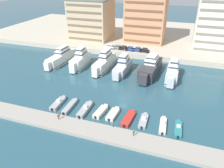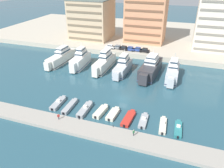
{
  "view_description": "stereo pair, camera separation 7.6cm",
  "coord_description": "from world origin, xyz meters",
  "views": [
    {
      "loc": [
        14.52,
        -52.12,
        32.81
      ],
      "look_at": [
        -4.41,
        2.85,
        2.5
      ],
      "focal_mm": 35.0,
      "sensor_mm": 36.0,
      "label": 1
    },
    {
      "loc": [
        14.59,
        -52.1,
        32.81
      ],
      "look_at": [
        -4.41,
        2.85,
        2.5
      ],
      "focal_mm": 35.0,
      "sensor_mm": 36.0,
      "label": 2
    }
  ],
  "objects": [
    {
      "name": "motorboat_cream_right",
      "position": [
        12.51,
        -9.34,
        0.41
      ],
      "size": [
        1.89,
        6.81,
        1.32
      ],
      "color": "beige",
      "rests_on": "ground"
    },
    {
      "name": "car_blue_center_left",
      "position": [
        -7.45,
        35.47,
        3.08
      ],
      "size": [
        4.23,
        2.2,
        1.8
      ],
      "color": "#28428E",
      "rests_on": "quay_promenade"
    },
    {
      "name": "yacht_ivory_far_left",
      "position": [
        -31.07,
        18.38,
        2.32
      ],
      "size": [
        4.8,
        18.78,
        8.0
      ],
      "color": "silver",
      "rests_on": "ground"
    },
    {
      "name": "motorboat_cream_center_left",
      "position": [
        -3.37,
        -9.04,
        0.52
      ],
      "size": [
        2.39,
        6.42,
        1.04
      ],
      "color": "beige",
      "rests_on": "ground"
    },
    {
      "name": "pedestrian_mid_deck",
      "position": [
        6.94,
        -15.65,
        1.79
      ],
      "size": [
        0.41,
        0.56,
        1.63
      ],
      "color": "#4C515B",
      "rests_on": "pier_dock"
    },
    {
      "name": "car_white_far_left",
      "position": [
        -16.6,
        35.46,
        3.08
      ],
      "size": [
        4.17,
        2.07,
        1.8
      ],
      "color": "white",
      "rests_on": "quay_promenade"
    },
    {
      "name": "car_blue_center",
      "position": [
        -4.18,
        35.7,
        3.08
      ],
      "size": [
        4.19,
        2.11,
        1.8
      ],
      "color": "#28428E",
      "rests_on": "quay_promenade"
    },
    {
      "name": "car_black_center_right",
      "position": [
        -1.1,
        35.49,
        3.08
      ],
      "size": [
        4.22,
        2.17,
        1.8
      ],
      "color": "black",
      "rests_on": "quay_promenade"
    },
    {
      "name": "apartment_block_left",
      "position": [
        -4.62,
        52.52,
        15.89
      ],
      "size": [
        18.45,
        14.97,
        29.46
      ],
      "color": "tan",
      "rests_on": "quay_promenade"
    },
    {
      "name": "car_grey_left",
      "position": [
        -13.19,
        35.86,
        3.08
      ],
      "size": [
        4.15,
        2.03,
        1.8
      ],
      "color": "slate",
      "rests_on": "quay_promenade"
    },
    {
      "name": "motorboat_teal_far_right",
      "position": [
        16.02,
        -9.47,
        0.39
      ],
      "size": [
        1.84,
        6.7,
        1.25
      ],
      "color": "teal",
      "rests_on": "ground"
    },
    {
      "name": "yacht_silver_center_left",
      "position": [
        -5.31,
        17.28,
        2.32
      ],
      "size": [
        3.94,
        15.5,
        8.27
      ],
      "color": "silver",
      "rests_on": "ground"
    },
    {
      "name": "yacht_white_left",
      "position": [
        -22.14,
        17.29,
        2.7
      ],
      "size": [
        4.41,
        14.96,
        9.04
      ],
      "color": "white",
      "rests_on": "ground"
    },
    {
      "name": "pedestrian_near_edge",
      "position": [
        -11.58,
        -15.78,
        1.75
      ],
      "size": [
        0.45,
        0.46,
        1.56
      ],
      "color": "#282D3D",
      "rests_on": "pier_dock"
    },
    {
      "name": "apartment_block_mid_left",
      "position": [
        25.01,
        49.25,
        13.33
      ],
      "size": [
        15.33,
        13.15,
        24.31
      ],
      "color": "silver",
      "rests_on": "quay_promenade"
    },
    {
      "name": "motorboat_grey_mid_right",
      "position": [
        7.82,
        -9.06,
        0.39
      ],
      "size": [
        1.91,
        6.39,
        1.24
      ],
      "color": "#9EA3A8",
      "rests_on": "ground"
    },
    {
      "name": "yacht_ivory_mid_left",
      "position": [
        -12.77,
        18.37,
        2.58
      ],
      "size": [
        3.99,
        17.73,
        8.76
      ],
      "color": "silver",
      "rests_on": "ground"
    },
    {
      "name": "motorboat_grey_left",
      "position": [
        -12.15,
        -9.42,
        0.46
      ],
      "size": [
        1.77,
        7.73,
        0.92
      ],
      "color": "#9EA3A8",
      "rests_on": "ground"
    },
    {
      "name": "motorboat_red_center_right",
      "position": [
        4.15,
        -9.41,
        0.42
      ],
      "size": [
        2.4,
        7.26,
        0.87
      ],
      "color": "red",
      "rests_on": "ground"
    },
    {
      "name": "bollard_west_mid",
      "position": [
        1.76,
        -14.26,
        1.15
      ],
      "size": [
        0.2,
        0.2,
        0.61
      ],
      "color": "#2D2D33",
      "rests_on": "pier_dock"
    },
    {
      "name": "motorboat_grey_mid_left",
      "position": [
        -7.62,
        -9.55,
        0.55
      ],
      "size": [
        1.9,
        7.7,
        1.6
      ],
      "color": "#9EA3A8",
      "rests_on": "ground"
    },
    {
      "name": "pier_dock",
      "position": [
        0.0,
        -16.62,
        0.41
      ],
      "size": [
        120.0,
        5.22,
        0.83
      ],
      "primitive_type": "cube",
      "color": "#9E998E",
      "rests_on": "ground"
    },
    {
      "name": "motorboat_cream_center",
      "position": [
        -0.06,
        -8.98,
        0.46
      ],
      "size": [
        2.29,
        6.12,
        0.92
      ],
      "color": "beige",
      "rests_on": "ground"
    },
    {
      "name": "motorboat_grey_far_left",
      "position": [
        -15.97,
        -9.03,
        0.48
      ],
      "size": [
        2.18,
        7.27,
        1.45
      ],
      "color": "#9EA3A8",
      "rests_on": "ground"
    },
    {
      "name": "yacht_silver_center_right",
      "position": [
        12.03,
        18.0,
        2.42
      ],
      "size": [
        3.94,
        15.9,
        8.43
      ],
      "color": "silver",
      "rests_on": "ground"
    },
    {
      "name": "yacht_charcoal_center",
      "position": [
        4.37,
        18.62,
        2.61
      ],
      "size": [
        6.13,
        19.29,
        8.68
      ],
      "color": "#333338",
      "rests_on": "ground"
    },
    {
      "name": "bollard_west",
      "position": [
        -6.98,
        -14.26,
        1.15
      ],
      "size": [
        0.2,
        0.2,
        0.61
      ],
      "color": "#2D2D33",
      "rests_on": "pier_dock"
    },
    {
      "name": "quay_promenade",
      "position": [
        0.0,
        67.22,
        1.05
      ],
      "size": [
        180.0,
        70.0,
        2.11
      ],
      "primitive_type": "cube",
      "color": "#BCB29E",
      "rests_on": "ground"
    },
    {
      "name": "ground_plane",
      "position": [
        0.0,
        0.0,
        0.0
      ],
      "size": [
        400.0,
        400.0,
        0.0
      ],
      "primitive_type": "plane",
      "color": "#285160"
    },
    {
      "name": "car_black_mid_left",
      "position": [
        -10.27,
        35.53,
        3.08
      ],
      "size": [
        4.24,
        2.22,
        1.8
      ],
      "color": "black",
      "rests_on": "quay_promenade"
    },
    {
      "name": "apartment_block_far_left",
      "position": [
        -31.13,
        49.42,
        11.59
      ],
      "size": [
        19.22,
        17.93,
        20.89
      ],
      "color": "#C6AD89",
      "rests_on": "quay_promenade"
    }
  ]
}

